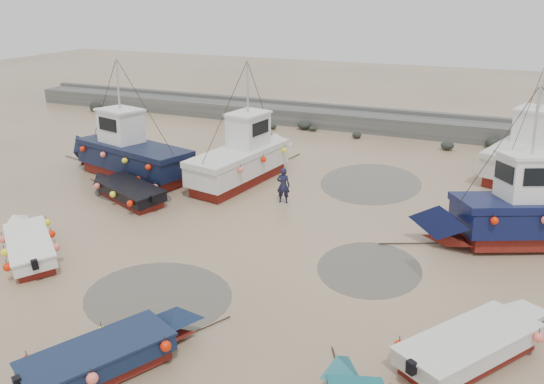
{
  "coord_description": "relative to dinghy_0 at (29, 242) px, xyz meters",
  "views": [
    {
      "loc": [
        7.3,
        -15.31,
        9.51
      ],
      "look_at": [
        -0.89,
        4.34,
        1.4
      ],
      "focal_mm": 35.0,
      "sensor_mm": 36.0,
      "label": 1
    }
  ],
  "objects": [
    {
      "name": "cabin_boat_1",
      "position": [
        4.02,
        10.88,
        0.82
      ],
      "size": [
        3.65,
        9.56,
        6.22
      ],
      "rotation": [
        0.0,
        0.0,
        -0.18
      ],
      "color": "maroon",
      "rests_on": "ground"
    },
    {
      "name": "cabin_boat_3",
      "position": [
        17.92,
        17.79,
        0.81
      ],
      "size": [
        5.1,
        9.67,
        6.22
      ],
      "rotation": [
        0.0,
        0.0,
        -0.32
      ],
      "color": "maroon",
      "rests_on": "ground"
    },
    {
      "name": "dinghy_4",
      "position": [
        -0.16,
        6.21,
        -0.0
      ],
      "size": [
        6.1,
        3.38,
        1.43
      ],
      "rotation": [
        0.0,
        0.0,
        1.16
      ],
      "color": "maroon",
      "rests_on": "ground"
    },
    {
      "name": "cabin_boat_0",
      "position": [
        -2.32,
        9.1,
        0.8
      ],
      "size": [
        9.93,
        4.34,
        6.22
      ],
      "rotation": [
        0.0,
        0.0,
        1.32
      ],
      "color": "maroon",
      "rests_on": "ground"
    },
    {
      "name": "dinghy_1",
      "position": [
        7.19,
        -4.16,
        0.0
      ],
      "size": [
        3.7,
        5.74,
        1.43
      ],
      "rotation": [
        0.0,
        0.0,
        -0.5
      ],
      "color": "maroon",
      "rests_on": "ground"
    },
    {
      "name": "cabin_boat_2",
      "position": [
        17.79,
        8.43,
        0.79
      ],
      "size": [
        10.05,
        5.83,
        6.22
      ],
      "rotation": [
        0.0,
        0.0,
        1.99
      ],
      "color": "maroon",
      "rests_on": "ground"
    },
    {
      "name": "puddle_b",
      "position": [
        12.27,
        3.93,
        -0.54
      ],
      "size": [
        3.77,
        3.77,
        0.01
      ],
      "primitive_type": "cylinder",
      "color": "#514C42",
      "rests_on": "ground"
    },
    {
      "name": "ground",
      "position": [
        8.26,
        2.06,
        -0.54
      ],
      "size": [
        120.0,
        120.0,
        0.0
      ],
      "primitive_type": "plane",
      "color": "tan",
      "rests_on": "ground"
    },
    {
      "name": "dinghy_3",
      "position": [
        16.16,
        0.08,
        -0.01
      ],
      "size": [
        4.52,
        5.81,
        1.43
      ],
      "rotation": [
        0.0,
        0.0,
        -0.62
      ],
      "color": "maroon",
      "rests_on": "ground"
    },
    {
      "name": "person",
      "position": [
        7.0,
        8.7,
        -0.54
      ],
      "size": [
        0.69,
        0.51,
        1.74
      ],
      "primitive_type": "imported",
      "rotation": [
        0.0,
        0.0,
        3.3
      ],
      "color": "#161831",
      "rests_on": "ground"
    },
    {
      "name": "puddle_a",
      "position": [
        6.19,
        -0.62,
        -0.54
      ],
      "size": [
        5.04,
        5.04,
        0.01
      ],
      "primitive_type": "cylinder",
      "color": "#514C42",
      "rests_on": "ground"
    },
    {
      "name": "puddle_d",
      "position": [
        10.26,
        13.12,
        -0.54
      ],
      "size": [
        5.2,
        5.2,
        0.01
      ],
      "primitive_type": "cylinder",
      "color": "#514C42",
      "rests_on": "ground"
    },
    {
      "name": "seawall",
      "position": [
        8.31,
        24.05,
        0.09
      ],
      "size": [
        60.0,
        4.92,
        1.5
      ],
      "color": "#5E5E5A",
      "rests_on": "ground"
    },
    {
      "name": "puddle_c",
      "position": [
        -0.23,
        6.67,
        -0.54
      ],
      "size": [
        4.36,
        4.36,
        0.01
      ],
      "primitive_type": "cylinder",
      "color": "#514C42",
      "rests_on": "ground"
    },
    {
      "name": "dinghy_0",
      "position": [
        0.0,
        0.0,
        0.0
      ],
      "size": [
        5.37,
        4.51,
        1.43
      ],
      "rotation": [
        0.0,
        0.0,
        0.9
      ],
      "color": "maroon",
      "rests_on": "ground"
    }
  ]
}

